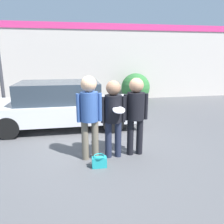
# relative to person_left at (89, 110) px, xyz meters

# --- Properties ---
(ground_plane) EXTENTS (56.00, 56.00, 0.00)m
(ground_plane) POSITION_rel_person_left_xyz_m (0.28, 0.33, -1.12)
(ground_plane) COLOR #4C4C4F
(storefront_building) EXTENTS (24.00, 0.22, 3.79)m
(storefront_building) POSITION_rel_person_left_xyz_m (0.28, 6.86, 0.81)
(storefront_building) COLOR beige
(storefront_building) RESTS_ON ground
(person_left) EXTENTS (0.54, 0.37, 1.84)m
(person_left) POSITION_rel_person_left_xyz_m (0.00, 0.00, 0.00)
(person_left) COLOR #665B4C
(person_left) RESTS_ON ground
(person_middle_with_frisbee) EXTENTS (0.54, 0.57, 1.73)m
(person_middle_with_frisbee) POSITION_rel_person_left_xyz_m (0.52, 0.02, -0.08)
(person_middle_with_frisbee) COLOR #1E2338
(person_middle_with_frisbee) RESTS_ON ground
(person_right) EXTENTS (0.56, 0.39, 1.77)m
(person_right) POSITION_rel_person_left_xyz_m (1.04, 0.07, -0.04)
(person_right) COLOR black
(person_right) RESTS_ON ground
(parked_car_near) EXTENTS (4.73, 1.95, 1.45)m
(parked_car_near) POSITION_rel_person_left_xyz_m (-0.69, 2.48, -0.39)
(parked_car_near) COLOR silver
(parked_car_near) RESTS_ON ground
(shrub) EXTENTS (1.41, 1.41, 1.41)m
(shrub) POSITION_rel_person_left_xyz_m (2.74, 5.97, -0.41)
(shrub) COLOR #2D6B33
(shrub) RESTS_ON ground
(handbag) EXTENTS (0.30, 0.23, 0.26)m
(handbag) POSITION_rel_person_left_xyz_m (0.15, -0.42, -0.99)
(handbag) COLOR teal
(handbag) RESTS_ON ground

